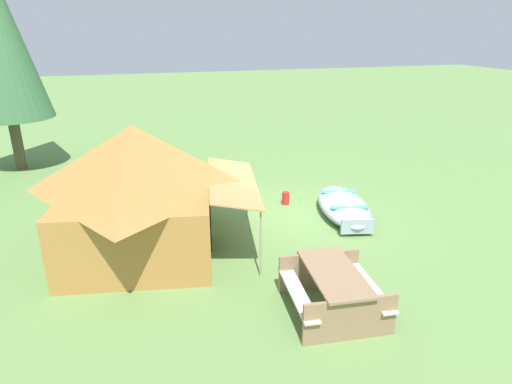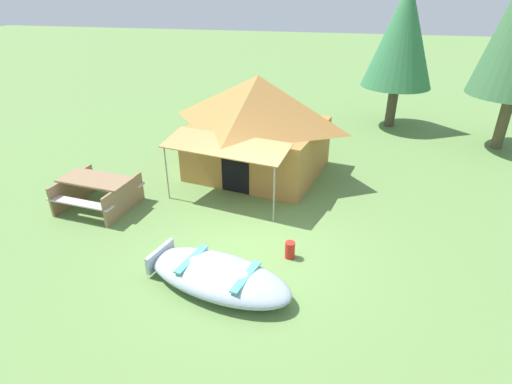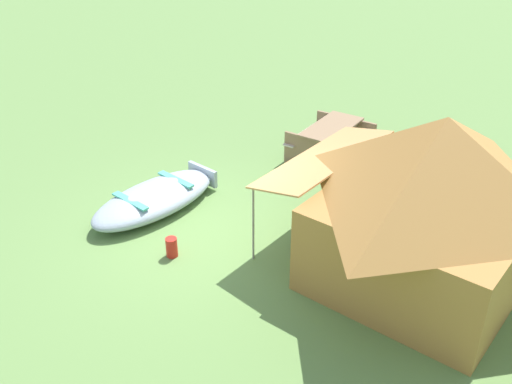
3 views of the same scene
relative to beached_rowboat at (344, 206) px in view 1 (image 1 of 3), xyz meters
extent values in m
plane|color=#618746|center=(0.27, 1.31, -0.25)|extent=(80.00, 80.00, 0.00)
ellipsoid|color=#9AA8B8|center=(0.01, 0.00, -0.01)|extent=(2.99, 1.84, 0.47)
ellipsoid|color=#363B40|center=(0.01, 0.00, 0.03)|extent=(2.74, 1.65, 0.17)
cube|color=#4AB4A1|center=(0.55, -0.14, 0.19)|extent=(0.36, 0.92, 0.04)
cube|color=#4AB4A1|center=(-0.53, 0.13, 0.19)|extent=(0.36, 0.92, 0.04)
cube|color=#9AA8B8|center=(-1.23, 0.31, 0.01)|extent=(0.26, 0.76, 0.36)
cube|color=#AB7639|center=(-0.34, 5.04, 0.47)|extent=(3.88, 3.51, 1.44)
pyramid|color=#AB7639|center=(-0.34, 5.04, 1.84)|extent=(4.19, 3.80, 1.29)
cube|color=black|center=(-0.63, 3.61, 0.36)|extent=(0.75, 0.18, 1.15)
cube|color=tan|center=(-0.73, 3.12, 1.24)|extent=(3.17, 1.59, 0.22)
cylinder|color=gray|center=(0.58, 2.42, 0.44)|extent=(0.04, 0.04, 1.37)
cylinder|color=gray|center=(-2.20, 2.97, 0.44)|extent=(0.04, 0.04, 1.37)
cube|color=#8E6E4F|center=(-3.65, 2.18, 0.50)|extent=(1.75, 0.98, 0.04)
cube|color=beige|center=(-3.72, 1.56, 0.20)|extent=(1.69, 0.45, 0.04)
cube|color=beige|center=(-3.58, 2.79, 0.20)|extent=(1.69, 0.45, 0.04)
cube|color=#8E6E4F|center=(-4.38, 2.26, 0.12)|extent=(0.23, 1.49, 0.73)
cube|color=#8E6E4F|center=(-2.92, 2.09, 0.12)|extent=(0.23, 1.49, 0.73)
cube|color=#277F57|center=(0.16, 3.90, -0.08)|extent=(0.57, 0.56, 0.34)
cylinder|color=red|center=(1.13, 1.15, -0.07)|extent=(0.28, 0.28, 0.35)
cylinder|color=brown|center=(6.95, 8.58, 0.63)|extent=(0.35, 0.35, 1.75)
camera|label=1|loc=(-9.28, 5.33, 4.28)|focal=30.96mm
camera|label=2|loc=(1.88, -5.46, 4.65)|focal=28.60mm
camera|label=3|loc=(7.69, 6.12, 5.62)|focal=40.96mm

